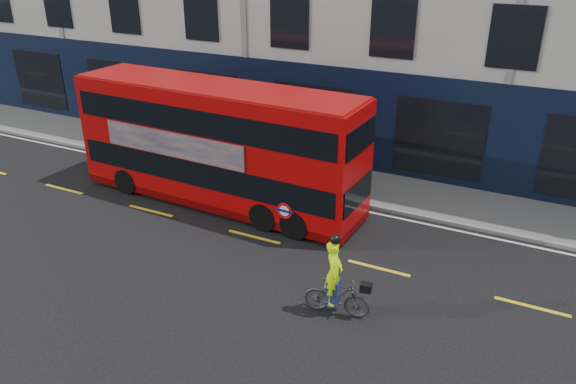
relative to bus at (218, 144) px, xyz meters
The scene contains 7 objects.
ground 4.20m from the bus, 118.38° to the right, with size 120.00×120.00×0.00m, color black.
pavement 4.26m from the bus, 117.53° to the left, with size 60.00×3.00×0.12m, color slate.
kerb 3.23m from the bus, 133.64° to the left, with size 60.00×0.12×0.13m, color gray.
road_edge_line 3.11m from the bus, 138.83° to the left, with size 58.00×0.10×0.01m, color silver.
lane_dashes 3.20m from the bus, 135.55° to the right, with size 58.00×0.12×0.01m, color yellow, non-canonical shape.
bus is the anchor object (origin of this frame).
cyclist 7.37m from the bus, 34.78° to the right, with size 1.69×0.70×2.19m.
Camera 1 is at (11.68, -11.55, 8.48)m, focal length 35.00 mm.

